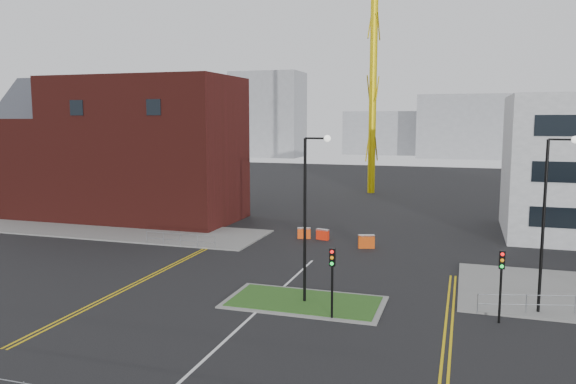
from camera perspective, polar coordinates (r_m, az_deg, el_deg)
name	(u,v)px	position (r m, az deg, el deg)	size (l,w,h in m)	color
ground	(207,357)	(25.01, -8.18, -16.25)	(200.00, 200.00, 0.00)	black
pavement_left	(113,230)	(53.08, -17.39, -3.69)	(28.00, 8.00, 0.12)	slate
island_kerb	(305,302)	(31.33, 1.69, -11.12)	(8.60, 4.60, 0.08)	slate
grass_island	(305,302)	(31.32, 1.69, -11.09)	(8.00, 4.00, 0.12)	#28511B
brick_building	(120,150)	(58.84, -16.69, 4.07)	(24.20, 10.07, 14.24)	#4F1813
streetlamp_island	(309,206)	(29.99, 2.13, -1.38)	(1.46, 0.36, 9.18)	black
streetlamp_right_near	(549,211)	(31.18, 24.97, -1.74)	(1.46, 0.36, 9.18)	black
traffic_light_island	(332,270)	(28.24, 4.52, -7.87)	(0.28, 0.33, 3.65)	black
traffic_light_right	(501,272)	(29.56, 20.86, -7.65)	(0.28, 0.33, 3.65)	black
railing_left	(180,238)	(44.93, -10.89, -4.58)	(6.05, 0.05, 1.10)	gray
centre_line	(227,339)	(26.68, -6.26, -14.64)	(0.15, 30.00, 0.01)	silver
yellow_left_a	(148,276)	(37.41, -14.03, -8.29)	(0.12, 24.00, 0.01)	gold
yellow_left_b	(152,277)	(37.26, -13.63, -8.35)	(0.12, 24.00, 0.01)	gold
yellow_right_a	(445,331)	(28.40, 15.65, -13.48)	(0.12, 20.00, 0.01)	gold
yellow_right_b	(451,332)	(28.39, 16.28, -13.51)	(0.12, 20.00, 0.01)	gold
skyline_a	(268,115)	(149.23, -2.05, 7.85)	(18.00, 12.00, 22.00)	gray
skyline_b	(466,126)	(150.57, 17.66, 6.36)	(24.00, 12.00, 16.00)	gray
skyline_d	(399,133)	(161.63, 11.22, 5.91)	(30.00, 12.00, 12.00)	gray
barrier_left	(304,233)	(47.31, 1.64, -4.14)	(1.15, 0.63, 0.92)	#FB490D
barrier_mid	(366,241)	(44.22, 7.97, -4.94)	(1.32, 0.77, 1.05)	#DC480C
barrier_right	(323,234)	(46.91, 3.53, -4.27)	(1.12, 0.63, 0.90)	#FE2A0E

